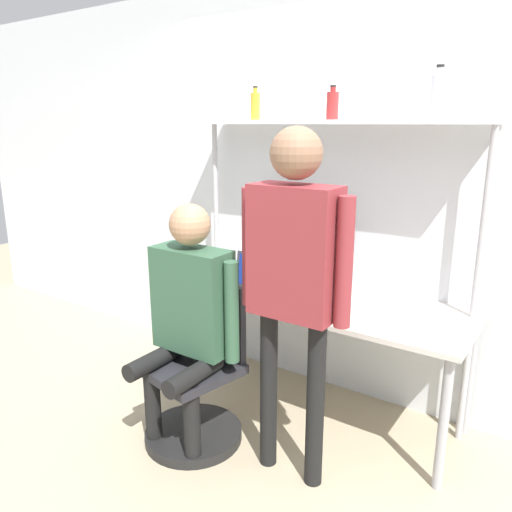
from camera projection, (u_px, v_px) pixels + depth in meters
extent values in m
plane|color=tan|center=(277.00, 434.00, 2.95)|extent=(12.00, 12.00, 0.00)
cube|color=silver|center=(341.00, 193.00, 3.20)|extent=(8.00, 0.06, 2.70)
cube|color=beige|center=(310.00, 299.00, 3.06)|extent=(1.92, 0.70, 0.03)
cylinder|color=#A5A5AA|center=(172.00, 337.00, 3.41)|extent=(0.05, 0.05, 0.73)
cylinder|color=#A5A5AA|center=(443.00, 424.00, 2.43)|extent=(0.05, 0.05, 0.73)
cylinder|color=#A5A5AA|center=(224.00, 312.00, 3.88)|extent=(0.05, 0.05, 0.73)
cylinder|color=#A5A5AA|center=(469.00, 376.00, 2.90)|extent=(0.05, 0.05, 0.73)
cube|color=white|center=(332.00, 122.00, 2.95)|extent=(1.83, 0.27, 0.02)
cylinder|color=#B2B2B7|center=(217.00, 247.00, 3.67)|extent=(0.04, 0.04, 1.80)
cylinder|color=#B2B2B7|center=(475.00, 292.00, 2.69)|extent=(0.04, 0.04, 1.80)
cylinder|color=#333338|center=(294.00, 280.00, 3.35)|extent=(0.18, 0.18, 0.01)
cylinder|color=#333338|center=(294.00, 270.00, 3.34)|extent=(0.06, 0.06, 0.12)
cube|color=#333338|center=(296.00, 236.00, 3.28)|extent=(0.65, 0.01, 0.36)
cube|color=black|center=(295.00, 236.00, 3.28)|extent=(0.63, 0.02, 0.34)
cube|color=#333338|center=(249.00, 293.00, 3.10)|extent=(0.33, 0.22, 0.01)
cube|color=black|center=(247.00, 293.00, 3.08)|extent=(0.28, 0.12, 0.00)
cube|color=#333338|center=(258.00, 272.00, 3.14)|extent=(0.33, 0.04, 0.22)
cube|color=navy|center=(257.00, 272.00, 3.14)|extent=(0.29, 0.03, 0.20)
cube|color=#264C8C|center=(287.00, 303.00, 2.92)|extent=(0.07, 0.15, 0.01)
cube|color=black|center=(287.00, 302.00, 2.92)|extent=(0.06, 0.13, 0.00)
cylinder|color=black|center=(194.00, 434.00, 2.91)|extent=(0.56, 0.56, 0.06)
cylinder|color=#4C4C51|center=(193.00, 402.00, 2.85)|extent=(0.06, 0.06, 0.36)
cube|color=#26262B|center=(191.00, 369.00, 2.80)|extent=(0.54, 0.54, 0.05)
cube|color=#26262B|center=(219.00, 318.00, 2.88)|extent=(0.41, 0.12, 0.45)
cylinder|color=black|center=(153.00, 408.00, 2.80)|extent=(0.09, 0.09, 0.47)
cylinder|color=black|center=(192.00, 425.00, 2.64)|extent=(0.09, 0.09, 0.47)
cylinder|color=black|center=(154.00, 360.00, 2.75)|extent=(0.10, 0.38, 0.10)
cylinder|color=black|center=(194.00, 375.00, 2.59)|extent=(0.10, 0.38, 0.10)
cube|color=#33593F|center=(193.00, 300.00, 2.72)|extent=(0.45, 0.20, 0.58)
cylinder|color=#33593F|center=(157.00, 293.00, 2.87)|extent=(0.08, 0.08, 0.55)
cylinder|color=#33593F|center=(232.00, 313.00, 2.58)|extent=(0.08, 0.08, 0.55)
sphere|color=tan|center=(190.00, 225.00, 2.61)|extent=(0.22, 0.22, 0.22)
cylinder|color=black|center=(269.00, 389.00, 2.60)|extent=(0.09, 0.09, 0.89)
cylinder|color=black|center=(315.00, 405.00, 2.45)|extent=(0.09, 0.09, 0.89)
cube|color=maroon|center=(294.00, 252.00, 2.33)|extent=(0.42, 0.20, 0.63)
cylinder|color=maroon|center=(250.00, 248.00, 2.48)|extent=(0.08, 0.08, 0.60)
cylinder|color=maroon|center=(344.00, 263.00, 2.20)|extent=(0.08, 0.08, 0.60)
sphere|color=#8C664C|center=(296.00, 153.00, 2.22)|extent=(0.24, 0.24, 0.24)
cylinder|color=maroon|center=(333.00, 106.00, 2.92)|extent=(0.07, 0.07, 0.16)
cylinder|color=maroon|center=(334.00, 89.00, 2.90)|extent=(0.03, 0.03, 0.03)
cylinder|color=black|center=(334.00, 86.00, 2.89)|extent=(0.04, 0.04, 0.01)
cylinder|color=gold|center=(255.00, 107.00, 3.22)|extent=(0.06, 0.06, 0.17)
cylinder|color=gold|center=(255.00, 90.00, 3.20)|extent=(0.03, 0.03, 0.03)
cylinder|color=black|center=(255.00, 87.00, 3.19)|extent=(0.03, 0.03, 0.01)
cylinder|color=silver|center=(438.00, 98.00, 2.59)|extent=(0.08, 0.08, 0.22)
cylinder|color=silver|center=(440.00, 71.00, 2.56)|extent=(0.04, 0.04, 0.04)
cylinder|color=black|center=(441.00, 66.00, 2.55)|extent=(0.04, 0.04, 0.01)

